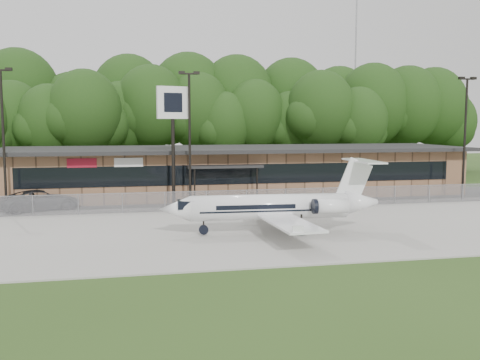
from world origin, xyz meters
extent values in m
plane|color=#2C4719|center=(0.00, 0.00, 0.00)|extent=(160.00, 160.00, 0.00)
cube|color=#9E9B93|center=(0.00, 8.00, 0.04)|extent=(64.00, 18.00, 0.08)
cube|color=#383835|center=(0.00, 19.50, 0.03)|extent=(50.00, 9.00, 0.06)
cube|color=#8C6346|center=(0.00, 24.00, 2.00)|extent=(40.00, 10.00, 4.00)
cube|color=black|center=(0.00, 18.98, 2.30)|extent=(36.00, 0.08, 1.60)
cube|color=black|center=(0.00, 23.50, 4.15)|extent=(41.00, 11.50, 0.30)
cube|color=black|center=(-2.00, 18.40, 3.00)|extent=(6.00, 1.60, 0.20)
cube|color=maroon|center=(-13.00, 18.95, 3.40)|extent=(2.20, 0.06, 0.70)
cube|color=silver|center=(-9.50, 18.95, 3.40)|extent=(2.20, 0.06, 0.70)
cube|color=gray|center=(0.00, 15.00, 0.75)|extent=(46.00, 0.03, 1.50)
cube|color=gray|center=(0.00, 15.00, 1.50)|extent=(46.00, 0.04, 0.04)
cylinder|color=gray|center=(22.00, 48.00, 12.50)|extent=(0.20, 0.20, 25.00)
cylinder|color=black|center=(-18.00, 16.50, 5.00)|extent=(0.18, 0.18, 10.00)
cube|color=black|center=(-18.00, 16.50, 10.05)|extent=(1.20, 0.12, 0.12)
cube|color=black|center=(-17.45, 16.50, 10.12)|extent=(0.45, 0.30, 0.22)
cylinder|color=black|center=(-5.00, 16.50, 5.00)|extent=(0.18, 0.18, 10.00)
cube|color=black|center=(-5.00, 16.50, 10.05)|extent=(1.20, 0.12, 0.12)
cube|color=black|center=(-5.55, 16.50, 10.12)|extent=(0.45, 0.30, 0.22)
cube|color=black|center=(-4.45, 16.50, 10.12)|extent=(0.45, 0.30, 0.22)
cylinder|color=black|center=(18.00, 16.50, 5.00)|extent=(0.18, 0.18, 10.00)
cube|color=black|center=(18.00, 16.50, 10.05)|extent=(1.20, 0.12, 0.12)
cube|color=black|center=(17.45, 16.50, 10.12)|extent=(0.45, 0.30, 0.22)
cube|color=black|center=(18.55, 16.50, 10.12)|extent=(0.45, 0.30, 0.22)
cylinder|color=white|center=(-1.60, 6.10, 1.54)|extent=(9.14, 1.91, 1.45)
cone|color=white|center=(-7.04, 6.38, 1.54)|extent=(1.89, 1.54, 1.45)
cone|color=white|center=(3.92, 5.82, 1.68)|extent=(2.07, 1.55, 1.45)
cube|color=white|center=(-1.30, 3.09, 1.13)|extent=(2.27, 5.54, 0.11)
cube|color=white|center=(-1.00, 9.07, 1.13)|extent=(2.27, 5.54, 0.11)
cylinder|color=white|center=(1.60, 4.80, 1.68)|extent=(2.04, 0.92, 0.82)
cylinder|color=white|center=(1.72, 7.07, 1.68)|extent=(2.04, 0.92, 0.82)
cube|color=white|center=(3.47, 5.84, 3.00)|extent=(2.23, 0.24, 2.73)
cube|color=white|center=(4.02, 5.82, 4.13)|extent=(1.39, 4.23, 0.09)
cube|color=black|center=(-6.41, 6.35, 1.80)|extent=(0.96, 1.13, 0.45)
cube|color=black|center=(0.03, 6.02, 0.32)|extent=(0.84, 2.21, 0.64)
cylinder|color=black|center=(-5.41, 6.30, 0.32)|extent=(0.57, 0.57, 0.20)
imported|color=#333336|center=(-15.88, 17.69, 0.77)|extent=(6.12, 4.40, 1.55)
cylinder|color=black|center=(-6.21, 16.80, 4.35)|extent=(0.32, 0.32, 8.71)
cube|color=silver|center=(-6.21, 16.80, 7.94)|extent=(2.39, 0.85, 2.39)
cube|color=black|center=(-6.18, 16.66, 7.94)|extent=(1.38, 0.39, 1.41)
camera|label=1|loc=(-9.50, -23.33, 6.39)|focal=40.00mm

